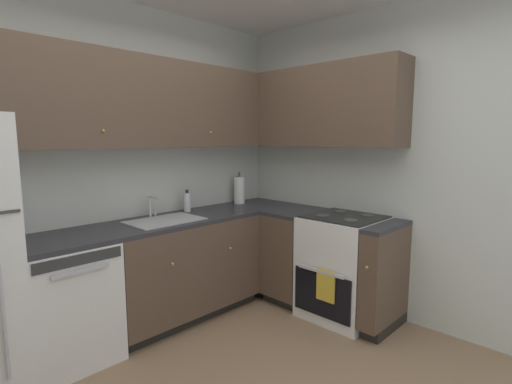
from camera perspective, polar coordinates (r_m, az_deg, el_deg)
wall_back at (r=3.43m, az=-20.37°, el=3.51°), size 3.52×0.05×2.68m
wall_right at (r=3.54m, az=19.66°, el=3.66°), size 0.05×3.31×2.68m
dishwasher at (r=3.13m, az=-26.25°, el=-14.37°), size 0.60×0.63×0.86m
lower_cabinets_back at (r=3.55m, az=-10.92°, el=-10.98°), size 1.36×0.62×0.86m
countertop_back at (r=3.43m, az=-11.12°, el=-3.98°), size 2.56×0.60×0.03m
lower_cabinets_right at (r=3.70m, az=9.00°, el=-10.15°), size 0.62×1.20×0.86m
countertop_right at (r=3.58m, az=9.13°, el=-3.42°), size 0.60×1.20×0.03m
oven_range at (r=3.57m, az=12.72°, el=-10.57°), size 0.68×0.62×1.04m
upper_cabinets_back at (r=3.40m, az=-15.22°, el=12.44°), size 2.24×0.34×0.72m
upper_cabinets_right at (r=3.75m, az=8.37°, el=12.19°), size 0.32×1.75×0.72m
sink at (r=3.32m, az=-13.20°, el=-4.84°), size 0.59×0.40×0.10m
faucet at (r=3.46m, az=-15.06°, el=-1.76°), size 0.07×0.16×0.19m
soap_bottle at (r=3.67m, az=-10.10°, el=-1.45°), size 0.06×0.06×0.20m
paper_towel_roll at (r=4.06m, az=-2.46°, el=0.29°), size 0.11×0.11×0.34m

